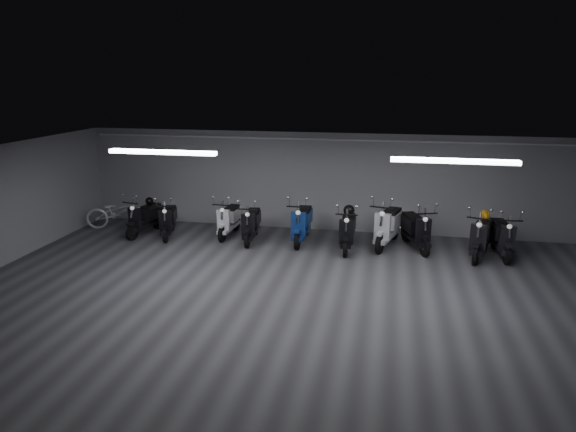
% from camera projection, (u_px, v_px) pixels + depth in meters
% --- Properties ---
extents(floor, '(14.00, 10.00, 0.01)m').
position_uv_depth(floor, '(291.00, 301.00, 10.23)').
color(floor, '#3E3E41').
rests_on(floor, ground).
extents(ceiling, '(14.00, 10.00, 0.01)m').
position_uv_depth(ceiling, '(291.00, 161.00, 9.49)').
color(ceiling, gray).
rests_on(ceiling, ground).
extents(back_wall, '(14.00, 0.01, 2.80)m').
position_uv_depth(back_wall, '(324.00, 182.00, 14.59)').
color(back_wall, gray).
rests_on(back_wall, ground).
extents(front_wall, '(14.00, 0.01, 2.80)m').
position_uv_depth(front_wall, '(196.00, 380.00, 5.12)').
color(front_wall, gray).
rests_on(front_wall, ground).
extents(fluor_strip_left, '(2.40, 0.18, 0.08)m').
position_uv_depth(fluor_strip_left, '(162.00, 152.00, 11.01)').
color(fluor_strip_left, white).
rests_on(fluor_strip_left, ceiling).
extents(fluor_strip_right, '(2.40, 0.18, 0.08)m').
position_uv_depth(fluor_strip_right, '(454.00, 161.00, 9.89)').
color(fluor_strip_right, white).
rests_on(fluor_strip_right, ceiling).
extents(conduit, '(13.60, 0.05, 0.05)m').
position_uv_depth(conduit, '(325.00, 139.00, 14.19)').
color(conduit, white).
rests_on(conduit, back_wall).
extents(scooter_0, '(0.92, 1.80, 1.28)m').
position_uv_depth(scooter_0, '(145.00, 212.00, 14.35)').
color(scooter_0, black).
rests_on(scooter_0, floor).
extents(scooter_1, '(0.95, 1.74, 1.23)m').
position_uv_depth(scooter_1, '(168.00, 215.00, 14.17)').
color(scooter_1, black).
rests_on(scooter_1, floor).
extents(scooter_2, '(0.64, 1.72, 1.26)m').
position_uv_depth(scooter_2, '(229.00, 214.00, 14.22)').
color(scooter_2, white).
rests_on(scooter_2, floor).
extents(scooter_3, '(0.71, 1.76, 1.28)m').
position_uv_depth(scooter_3, '(251.00, 218.00, 13.75)').
color(scooter_3, black).
rests_on(scooter_3, floor).
extents(scooter_4, '(0.65, 1.89, 1.40)m').
position_uv_depth(scooter_4, '(302.00, 217.00, 13.65)').
color(scooter_4, navy).
rests_on(scooter_4, floor).
extents(scooter_5, '(0.61, 1.80, 1.33)m').
position_uv_depth(scooter_5, '(348.00, 224.00, 13.10)').
color(scooter_5, black).
rests_on(scooter_5, floor).
extents(scooter_6, '(1.18, 2.09, 1.48)m').
position_uv_depth(scooter_6, '(388.00, 219.00, 13.31)').
color(scooter_6, silver).
rests_on(scooter_6, floor).
extents(scooter_7, '(1.20, 1.92, 1.35)m').
position_uv_depth(scooter_7, '(416.00, 223.00, 13.14)').
color(scooter_7, black).
rests_on(scooter_7, floor).
extents(scooter_8, '(1.17, 1.99, 1.41)m').
position_uv_depth(scooter_8, '(482.00, 230.00, 12.51)').
color(scooter_8, black).
rests_on(scooter_8, floor).
extents(scooter_9, '(0.71, 1.83, 1.33)m').
position_uv_depth(scooter_9, '(502.00, 230.00, 12.59)').
color(scooter_9, black).
rests_on(scooter_9, floor).
extents(bicycle, '(1.90, 1.21, 1.16)m').
position_uv_depth(bicycle, '(118.00, 209.00, 14.98)').
color(bicycle, white).
rests_on(bicycle, floor).
extents(helmet_0, '(0.26, 0.26, 0.26)m').
position_uv_depth(helmet_0, '(485.00, 215.00, 12.66)').
color(helmet_0, orange).
rests_on(helmet_0, scooter_8).
extents(helmet_1, '(0.23, 0.23, 0.23)m').
position_uv_depth(helmet_1, '(149.00, 201.00, 14.49)').
color(helmet_1, black).
rests_on(helmet_1, scooter_0).
extents(helmet_2, '(0.29, 0.29, 0.29)m').
position_uv_depth(helmet_2, '(349.00, 210.00, 13.25)').
color(helmet_2, black).
rests_on(helmet_2, scooter_5).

